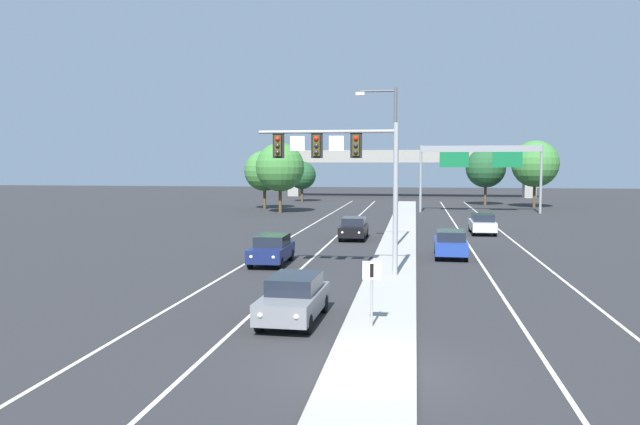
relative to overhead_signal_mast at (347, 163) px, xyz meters
name	(u,v)px	position (x,y,z in m)	size (l,w,h in m)	color
ground_plane	(371,370)	(2.13, -13.45, -5.48)	(260.00, 260.00, 0.00)	#28282B
median_island	(394,262)	(2.13, 4.55, -5.40)	(2.40, 110.00, 0.15)	#9E9B93
lane_stripe_oncoming_center	(327,245)	(-2.57, 11.55, -5.47)	(0.14, 100.00, 0.01)	silver
lane_stripe_receding_center	(471,248)	(6.83, 11.55, -5.47)	(0.14, 100.00, 0.01)	silver
edge_stripe_left	(279,244)	(-5.87, 11.55, -5.47)	(0.14, 100.00, 0.01)	silver
edge_stripe_right	(524,249)	(10.13, 11.55, -5.47)	(0.14, 100.00, 0.01)	silver
overhead_signal_mast	(347,163)	(0.00, 0.00, 0.00)	(6.69, 0.44, 7.20)	gray
median_sign_post	(372,283)	(1.89, -9.61, -3.89)	(0.60, 0.10, 2.20)	gray
street_lamp_median	(391,158)	(1.74, 9.90, 0.32)	(2.58, 0.28, 10.00)	#4C4C51
car_oncoming_grey	(294,298)	(-0.86, -8.70, -4.66)	(1.91, 4.51, 1.58)	slate
car_oncoming_navy	(272,249)	(-4.41, 3.19, -4.66)	(1.87, 4.49, 1.58)	#141E4C
car_oncoming_black	(354,228)	(-1.11, 15.10, -4.66)	(1.82, 4.47, 1.58)	black
car_receding_blue	(450,243)	(5.30, 7.23, -4.66)	(1.89, 4.50, 1.58)	navy
car_receding_silver	(482,223)	(8.41, 19.96, -4.66)	(1.85, 4.48, 1.58)	#B7B7BC
highway_sign_gantry	(480,157)	(10.33, 41.66, 0.69)	(13.28, 0.42, 7.50)	gray
overpass_bridge	(409,162)	(2.13, 74.40, 0.31)	(42.40, 6.40, 7.65)	gray
tree_far_left_b	(264,171)	(-14.76, 43.92, -0.89)	(4.86, 4.86, 7.03)	#4C3823
tree_far_left_a	(302,175)	(-12.91, 59.02, -1.69)	(4.01, 4.01, 5.80)	#4C3823
tree_far_left_c	(280,167)	(-11.51, 37.90, -0.41)	(5.36, 5.36, 7.75)	#4C3823
tree_far_right_b	(535,164)	(17.80, 50.68, -0.04)	(5.75, 5.75, 8.31)	#4C3823
tree_far_right_a	(486,168)	(12.34, 54.75, -0.56)	(5.21, 5.21, 7.53)	#4C3823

